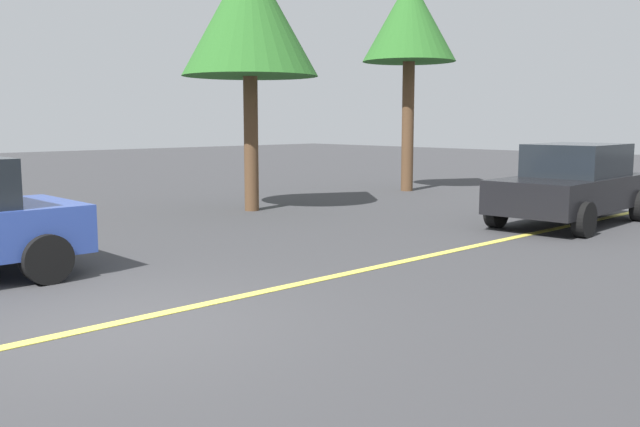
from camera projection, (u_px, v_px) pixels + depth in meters
The scene contains 5 objects.
ground_plane at pixel (106, 326), 6.97m from camera, with size 80.00×80.00×0.00m, color #38383A.
lane_marking_centre at pixel (322, 279), 9.02m from camera, with size 28.00×0.16×0.01m, color #E0D14C.
car_black_behind_van at pixel (573, 184), 13.78m from camera, with size 4.20×2.13×1.60m.
tree_left_verge at pixel (249, 16), 15.38m from camera, with size 3.06×3.06×5.76m.
tree_centre_verge at pixel (410, 22), 19.82m from camera, with size 2.68×2.68×6.13m.
Camera 1 is at (-3.08, -6.39, 2.05)m, focal length 38.86 mm.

